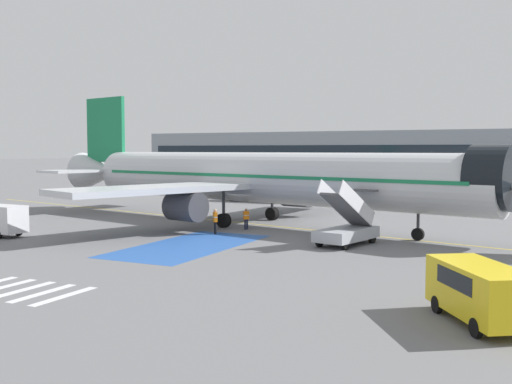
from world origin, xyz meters
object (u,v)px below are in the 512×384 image
object	(u,v)px
airliner	(260,178)
service_van_1	(480,289)
ground_crew_0	(215,220)
ground_crew_1	(246,217)
fuel_tanker	(265,188)
terminal_building	(357,156)
boarding_stairs_forward	(347,229)

from	to	relation	value
airliner	service_van_1	distance (m)	28.71
ground_crew_0	ground_crew_1	world-z (taller)	ground_crew_0
fuel_tanker	terminal_building	bearing A→B (deg)	2.26
ground_crew_0	terminal_building	size ratio (longest dim) A/B	0.02
service_van_1	ground_crew_0	distance (m)	24.58
service_van_1	ground_crew_1	xyz separation A→B (m)	(-18.47, 18.46, -0.32)
ground_crew_1	terminal_building	xyz separation A→B (m)	(-12.99, 73.12, 3.87)
fuel_tanker	ground_crew_0	xyz separation A→B (m)	(8.21, -26.05, -0.60)
fuel_tanker	ground_crew_0	bearing A→B (deg)	-164.72
service_van_1	ground_crew_0	bearing A→B (deg)	-71.38
service_van_1	boarding_stairs_forward	bearing A→B (deg)	-90.64
boarding_stairs_forward	airliner	bearing A→B (deg)	156.93
service_van_1	ground_crew_1	size ratio (longest dim) A/B	3.16
airliner	service_van_1	size ratio (longest dim) A/B	9.31
ground_crew_1	terminal_building	world-z (taller)	terminal_building
airliner	fuel_tanker	distance (m)	21.65
fuel_tanker	airliner	bearing A→B (deg)	-158.34
boarding_stairs_forward	ground_crew_1	xyz separation A→B (m)	(-9.10, 3.77, -0.11)
fuel_tanker	terminal_building	world-z (taller)	terminal_building
boarding_stairs_forward	ground_crew_1	distance (m)	9.85
airliner	fuel_tanker	xyz separation A→B (m)	(-8.72, 19.70, -2.15)
boarding_stairs_forward	terminal_building	world-z (taller)	terminal_building
boarding_stairs_forward	terminal_building	distance (m)	80.09
service_van_1	ground_crew_0	xyz separation A→B (m)	(-19.31, 15.20, -0.18)
service_van_1	ground_crew_1	distance (m)	26.12
ground_crew_0	airliner	bearing A→B (deg)	127.53
fuel_tanker	ground_crew_1	distance (m)	24.53
boarding_stairs_forward	ground_crew_0	xyz separation A→B (m)	(-9.94, 0.51, 0.04)
ground_crew_1	airliner	bearing A→B (deg)	-131.55
boarding_stairs_forward	service_van_1	world-z (taller)	boarding_stairs_forward
boarding_stairs_forward	terminal_building	xyz separation A→B (m)	(-22.09, 76.89, 3.76)
boarding_stairs_forward	fuel_tanker	world-z (taller)	boarding_stairs_forward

